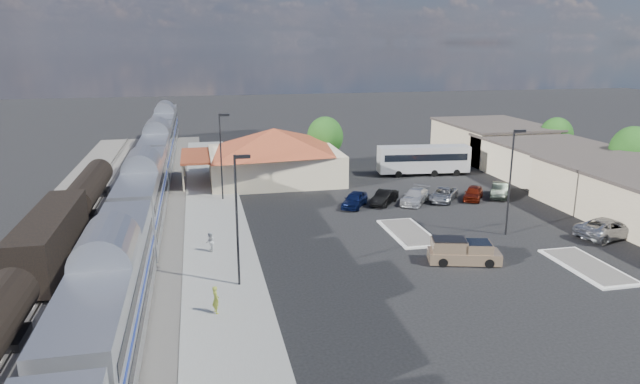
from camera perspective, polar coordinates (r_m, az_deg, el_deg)
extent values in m
plane|color=black|center=(46.45, 5.06, -5.28)|extent=(280.00, 280.00, 0.00)
cube|color=#4C4944|center=(52.66, -20.19, -3.66)|extent=(16.00, 100.00, 0.12)
cube|color=gray|center=(50.18, -10.26, -3.82)|extent=(5.50, 92.00, 0.18)
cube|color=silver|center=(31.75, -20.14, -9.98)|extent=(3.00, 20.00, 5.00)
cube|color=black|center=(32.95, -19.71, -14.34)|extent=(2.20, 16.00, 0.60)
cube|color=silver|center=(51.50, -17.18, -0.33)|extent=(3.00, 20.00, 5.00)
cube|color=black|center=(52.25, -16.95, -3.25)|extent=(2.20, 16.00, 0.60)
cube|color=silver|center=(71.97, -15.88, 3.91)|extent=(3.00, 20.00, 5.00)
cube|color=black|center=(72.51, -15.73, 1.77)|extent=(2.20, 16.00, 0.60)
cube|color=silver|center=(92.68, -15.16, 6.26)|extent=(3.00, 20.00, 5.00)
cube|color=black|center=(93.09, -15.05, 4.59)|extent=(2.20, 16.00, 0.60)
cube|color=black|center=(45.62, -25.36, -4.14)|extent=(2.80, 14.00, 3.60)
cube|color=black|center=(46.23, -25.10, -6.38)|extent=(2.20, 12.00, 0.60)
cylinder|color=black|center=(60.75, -22.12, 0.54)|extent=(2.80, 14.00, 2.80)
cube|color=black|center=(61.18, -21.96, -1.10)|extent=(2.20, 12.00, 0.60)
cube|color=beige|center=(67.67, -4.58, 2.69)|extent=(15.00, 12.00, 3.60)
pyramid|color=maroon|center=(67.10, -4.63, 5.28)|extent=(15.30, 12.24, 2.60)
cube|color=maroon|center=(66.82, -12.37, 3.55)|extent=(3.20, 9.60, 0.25)
cube|color=#C6B28C|center=(73.78, 22.03, 2.82)|extent=(12.00, 18.00, 4.00)
cube|color=#3F3833|center=(73.41, 22.19, 4.46)|extent=(12.40, 18.40, 0.30)
cube|color=#C6B28C|center=(85.45, 16.85, 4.92)|extent=(12.00, 16.00, 4.50)
cube|color=#3F3833|center=(85.11, 16.97, 6.51)|extent=(12.40, 16.40, 0.30)
cube|color=silver|center=(49.47, 8.82, -4.05)|extent=(3.30, 7.50, 0.15)
cube|color=#4C4944|center=(49.44, 8.83, -3.95)|extent=(2.70, 6.90, 0.10)
cube|color=silver|center=(46.02, 25.20, -6.78)|extent=(3.30, 7.50, 0.15)
cube|color=#4C4944|center=(45.99, 25.21, -6.68)|extent=(2.70, 6.90, 0.10)
cylinder|color=black|center=(37.45, -8.30, -3.06)|extent=(0.16, 0.16, 9.00)
cube|color=black|center=(36.41, -7.77, 3.52)|extent=(1.00, 0.25, 0.22)
cylinder|color=black|center=(58.77, -9.87, 3.37)|extent=(0.16, 0.16, 9.00)
cube|color=black|center=(58.12, -9.56, 7.60)|extent=(1.00, 0.25, 0.22)
cylinder|color=black|center=(49.96, 18.45, 0.83)|extent=(0.16, 0.16, 9.00)
cube|color=black|center=(49.41, 19.36, 5.76)|extent=(1.00, 0.25, 0.22)
cylinder|color=#382314|center=(72.87, 28.51, 1.50)|extent=(0.30, 0.30, 2.86)
ellipsoid|color=#1E4E16|center=(72.37, 28.78, 3.65)|extent=(4.94, 4.94, 5.46)
cylinder|color=#382314|center=(83.74, 22.37, 3.58)|extent=(0.30, 0.30, 2.55)
ellipsoid|color=#1E4E16|center=(83.34, 22.54, 5.26)|extent=(4.41, 4.41, 4.87)
cylinder|color=#382314|center=(74.85, 0.51, 3.55)|extent=(0.30, 0.30, 2.73)
ellipsoid|color=#1E4E16|center=(74.38, 0.52, 5.57)|extent=(4.71, 4.71, 5.21)
cube|color=tan|center=(43.73, 14.20, -6.25)|extent=(5.51, 3.19, 0.85)
cube|color=tan|center=(43.51, 14.25, -5.44)|extent=(2.38, 2.25, 0.90)
cube|color=tan|center=(43.48, 14.26, -5.32)|extent=(2.88, 2.39, 1.04)
cylinder|color=black|center=(43.38, 16.56, -6.85)|extent=(0.73, 0.43, 0.68)
cylinder|color=black|center=(44.93, 16.07, -6.06)|extent=(0.73, 0.43, 0.68)
cylinder|color=black|center=(42.72, 12.19, -6.90)|extent=(0.73, 0.43, 0.68)
cylinder|color=black|center=(44.29, 11.86, -6.09)|extent=(0.73, 0.43, 0.68)
imported|color=#9C9FA4|center=(53.41, 26.87, -3.24)|extent=(6.51, 4.14, 1.67)
cube|color=silver|center=(71.28, 10.30, 3.28)|extent=(11.38, 3.56, 3.17)
cube|color=black|center=(71.20, 10.31, 3.58)|extent=(10.49, 3.50, 0.84)
cylinder|color=black|center=(71.80, 13.49, 1.90)|extent=(0.86, 0.36, 0.84)
cylinder|color=black|center=(73.81, 12.92, 2.27)|extent=(0.86, 0.36, 0.84)
cylinder|color=black|center=(69.69, 7.84, 1.79)|extent=(0.86, 0.36, 0.84)
cylinder|color=black|center=(71.76, 7.42, 2.17)|extent=(0.86, 0.36, 0.84)
imported|color=#A7B639|center=(35.02, -10.39, -10.53)|extent=(0.58, 0.72, 1.72)
imported|color=silver|center=(44.84, -10.94, -4.94)|extent=(0.60, 0.77, 1.56)
imported|color=#0C163F|center=(56.67, 3.48, -0.76)|extent=(3.86, 4.65, 1.50)
imported|color=black|center=(57.87, 6.45, -0.53)|extent=(3.95, 4.32, 1.44)
imported|color=silver|center=(58.68, 9.51, -0.42)|extent=(4.67, 5.20, 1.45)
imported|color=gray|center=(60.20, 12.24, -0.23)|extent=(4.65, 5.15, 1.33)
imported|color=maroon|center=(61.30, 15.08, -0.09)|extent=(3.72, 4.39, 1.42)
imported|color=black|center=(63.05, 17.55, 0.17)|extent=(3.80, 4.71, 1.51)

